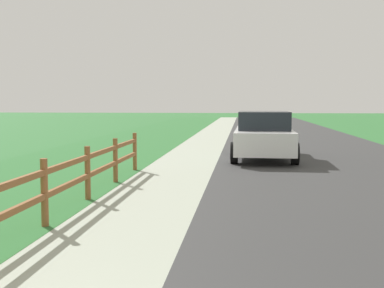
# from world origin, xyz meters

# --- Properties ---
(ground_plane) EXTENTS (120.00, 120.00, 0.00)m
(ground_plane) POSITION_xyz_m (0.00, 25.00, 0.00)
(ground_plane) COLOR #2E6B31
(road_asphalt) EXTENTS (7.00, 66.00, 0.01)m
(road_asphalt) POSITION_xyz_m (3.50, 27.00, 0.00)
(road_asphalt) COLOR #353535
(road_asphalt) RESTS_ON ground
(curb_concrete) EXTENTS (6.00, 66.00, 0.01)m
(curb_concrete) POSITION_xyz_m (-3.00, 27.00, 0.00)
(curb_concrete) COLOR #A1A995
(curb_concrete) RESTS_ON ground
(grass_verge) EXTENTS (5.00, 66.00, 0.00)m
(grass_verge) POSITION_xyz_m (-4.50, 27.00, 0.01)
(grass_verge) COLOR #2E6B31
(grass_verge) RESTS_ON ground
(rail_fence) EXTENTS (0.11, 12.59, 1.05)m
(rail_fence) POSITION_xyz_m (-2.18, 5.88, 0.61)
(rail_fence) COLOR brown
(rail_fence) RESTS_ON ground
(parked_suv_white) EXTENTS (2.12, 4.75, 1.59)m
(parked_suv_white) POSITION_xyz_m (1.49, 15.30, 0.79)
(parked_suv_white) COLOR white
(parked_suv_white) RESTS_ON ground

